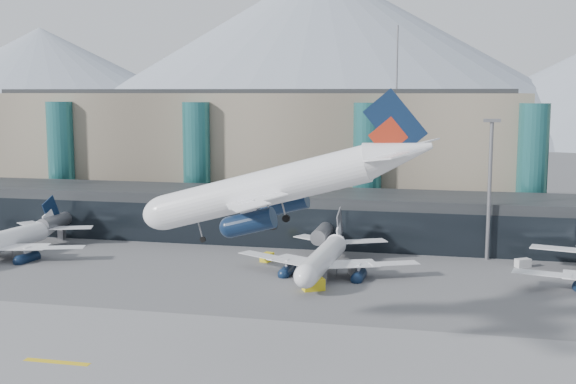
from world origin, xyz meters
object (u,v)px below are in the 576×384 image
object	(u,v)px
lightmast_mid	(490,181)
veh_d	(523,263)
veh_c	(315,277)
veh_g	(353,270)
jet_parked_mid	(327,249)
veh_b	(267,257)
hero_jet	(290,175)
jet_parked_left	(11,233)
veh_h	(314,285)

from	to	relation	value
lightmast_mid	veh_d	size ratio (longest dim) A/B	9.70
veh_c	veh_g	size ratio (longest dim) A/B	1.63
jet_parked_mid	veh_b	size ratio (longest dim) A/B	12.66
hero_jet	veh_g	distance (m)	43.59
lightmast_mid	jet_parked_left	bearing A→B (deg)	-169.79
veh_b	veh_c	bearing A→B (deg)	-122.89
jet_parked_mid	veh_b	xyz separation A→B (m)	(-11.80, 5.48, -3.25)
veh_g	veh_h	distance (m)	12.01
jet_parked_left	veh_b	bearing A→B (deg)	-75.42
lightmast_mid	jet_parked_left	world-z (taller)	lightmast_mid
veh_c	veh_d	world-z (taller)	veh_c
veh_d	hero_jet	bearing A→B (deg)	-154.33
hero_jet	veh_h	world-z (taller)	hero_jet
hero_jet	jet_parked_left	size ratio (longest dim) A/B	1.10
veh_h	veh_b	bearing A→B (deg)	95.91
veh_b	veh_g	bearing A→B (deg)	-93.79
hero_jet	jet_parked_mid	xyz separation A→B (m)	(-2.24, 39.01, -17.04)
jet_parked_left	veh_d	distance (m)	93.40
hero_jet	veh_d	distance (m)	61.94
veh_c	jet_parked_mid	bearing A→B (deg)	126.60
jet_parked_left	jet_parked_mid	bearing A→B (deg)	-81.93
veh_d	veh_h	bearing A→B (deg)	-178.48
veh_c	hero_jet	bearing A→B (deg)	-43.08
jet_parked_left	veh_b	world-z (taller)	jet_parked_left
lightmast_mid	veh_d	xyz separation A→B (m)	(5.84, -4.82, -13.66)
veh_g	veh_d	bearing A→B (deg)	90.45
veh_b	jet_parked_left	bearing A→B (deg)	112.80
lightmast_mid	jet_parked_mid	size ratio (longest dim) A/B	0.78
veh_b	veh_d	size ratio (longest dim) A/B	0.98
veh_d	jet_parked_mid	bearing A→B (deg)	165.50
jet_parked_mid	veh_h	world-z (taller)	jet_parked_mid
veh_c	veh_h	world-z (taller)	veh_c
veh_h	jet_parked_mid	bearing A→B (deg)	61.13
veh_d	veh_h	distance (m)	39.86
hero_jet	veh_h	bearing A→B (deg)	98.41
jet_parked_left	veh_b	distance (m)	48.44
jet_parked_left	jet_parked_mid	xyz separation A→B (m)	(59.81, -0.03, -0.12)
hero_jet	veh_h	xyz separation A→B (m)	(-2.29, 27.42, -20.12)
veh_d	veh_h	size ratio (longest dim) A/B	0.80
veh_h	veh_d	bearing A→B (deg)	5.63
lightmast_mid	hero_jet	xyz separation A→B (m)	(-24.82, -54.68, 6.61)
lightmast_mid	jet_parked_mid	distance (m)	32.96
jet_parked_mid	veh_c	distance (m)	8.02
hero_jet	jet_parked_mid	size ratio (longest dim) A/B	1.12
jet_parked_left	jet_parked_mid	world-z (taller)	jet_parked_left
hero_jet	veh_c	xyz separation A→B (m)	(-2.90, 31.57, -19.97)
lightmast_mid	veh_h	distance (m)	40.75
lightmast_mid	veh_h	xyz separation A→B (m)	(-27.10, -27.27, -13.51)
jet_parked_left	veh_g	bearing A→B (deg)	-82.40
jet_parked_mid	veh_d	world-z (taller)	jet_parked_mid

